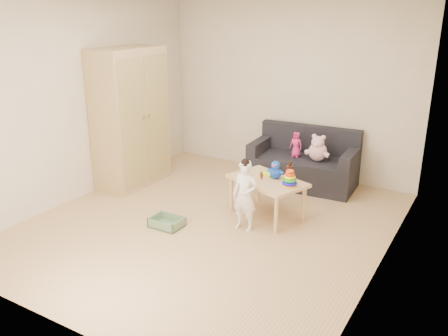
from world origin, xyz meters
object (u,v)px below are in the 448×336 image
Objects in this scene: play_table at (267,198)px; sofa at (302,171)px; wardrobe at (131,118)px; toddler at (245,196)px.

sofa is at bearing 90.91° from play_table.
wardrobe is 2.37× the size of toddler.
wardrobe is 1.31× the size of sofa.
sofa is (2.18, 1.19, -0.77)m from wardrobe.
toddler reaches higher than play_table.
wardrobe reaches higher than play_table.
wardrobe is at bearing 178.65° from play_table.
wardrobe is at bearing 167.81° from toddler.
sofa is at bearing 28.54° from wardrobe.
play_table is at bearing 83.68° from toddler.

